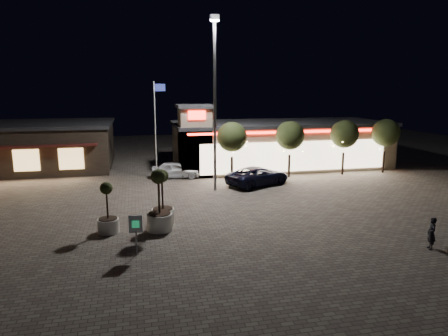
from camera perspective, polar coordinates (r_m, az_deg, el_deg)
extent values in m
plane|color=#696155|center=(21.84, -2.30, -8.60)|extent=(90.00, 90.00, 0.00)
cube|color=gray|center=(39.07, 7.98, 3.21)|extent=(20.00, 8.00, 4.00)
cube|color=#262628|center=(38.83, 8.06, 6.36)|extent=(20.40, 8.40, 0.30)
cube|color=#F8E1BA|center=(35.41, 10.24, 1.65)|extent=(17.00, 0.12, 2.60)
cube|color=red|center=(35.09, 10.38, 5.11)|extent=(19.00, 0.10, 0.18)
cube|color=gray|center=(34.17, -4.19, 3.66)|extent=(2.60, 2.60, 5.80)
cube|color=#262628|center=(33.90, -4.26, 8.78)|extent=(3.00, 3.00, 0.30)
cube|color=red|center=(32.61, -3.90, 7.54)|extent=(1.40, 0.10, 0.70)
cube|color=#382D23|center=(41.89, -26.83, 2.64)|extent=(16.00, 10.00, 4.00)
cube|color=#262628|center=(41.66, -27.09, 5.56)|extent=(16.40, 10.40, 0.30)
cube|color=#591E19|center=(36.62, -28.95, 2.63)|extent=(14.40, 0.80, 0.15)
cube|color=#FBC471|center=(36.73, -26.38, 0.99)|extent=(2.00, 0.12, 1.80)
cube|color=#FBC471|center=(36.05, -20.98, 1.25)|extent=(2.00, 0.12, 1.80)
cylinder|color=gray|center=(28.80, -1.32, 8.46)|extent=(0.20, 0.20, 12.00)
cube|color=gray|center=(29.16, -1.38, 20.72)|extent=(0.60, 0.40, 0.35)
cube|color=white|center=(29.12, -1.38, 20.33)|extent=(0.45, 0.30, 0.08)
cylinder|color=white|center=(33.43, -9.77, 5.26)|extent=(0.10, 0.10, 8.00)
cube|color=navy|center=(33.28, -9.18, 11.29)|extent=(0.90, 0.04, 0.60)
cylinder|color=#332319|center=(32.77, 1.13, -0.08)|extent=(0.20, 0.20, 1.92)
sphere|color=#2D3819|center=(32.36, 1.14, 4.46)|extent=(2.42, 2.42, 2.42)
cylinder|color=#332319|center=(34.28, 9.27, 0.29)|extent=(0.20, 0.20, 1.92)
sphere|color=#2D3819|center=(33.89, 9.41, 4.62)|extent=(2.42, 2.42, 2.42)
cylinder|color=#332319|center=(36.42, 16.60, 0.60)|extent=(0.20, 0.20, 1.92)
sphere|color=#2D3819|center=(36.05, 16.83, 4.69)|extent=(2.42, 2.42, 2.42)
cylinder|color=#332319|center=(38.52, 21.81, 0.83)|extent=(0.20, 0.20, 1.92)
sphere|color=#2D3819|center=(38.16, 22.10, 4.69)|extent=(2.42, 2.42, 2.42)
imported|color=black|center=(31.25, 4.90, -1.12)|extent=(5.77, 4.36, 1.46)
imported|color=white|center=(33.84, -6.87, -0.26)|extent=(4.25, 2.17, 1.38)
imported|color=black|center=(21.27, 27.52, -8.29)|extent=(0.53, 0.65, 1.54)
cylinder|color=white|center=(21.98, -16.18, -7.92)|extent=(1.10, 1.10, 0.74)
cylinder|color=black|center=(21.86, -16.24, -6.96)|extent=(0.96, 0.96, 0.06)
cylinder|color=#332319|center=(21.61, -16.36, -4.80)|extent=(0.09, 0.09, 1.66)
sphere|color=#2D3819|center=(21.41, -16.48, -2.79)|extent=(0.64, 0.64, 0.64)
cylinder|color=white|center=(21.71, -9.16, -7.61)|extent=(1.35, 1.35, 0.90)
cylinder|color=black|center=(21.56, -9.20, -6.42)|extent=(1.17, 1.17, 0.07)
cylinder|color=#332319|center=(21.27, -9.29, -3.73)|extent=(0.11, 0.11, 2.03)
sphere|color=#2D3819|center=(21.04, -9.37, -1.21)|extent=(0.79, 0.79, 0.79)
cylinder|color=white|center=(22.70, -8.69, -6.83)|extent=(1.26, 1.26, 0.84)
cylinder|color=black|center=(22.57, -8.73, -5.77)|extent=(1.09, 1.09, 0.06)
cylinder|color=#332319|center=(22.30, -8.80, -3.37)|extent=(0.10, 0.10, 1.89)
sphere|color=#2D3819|center=(22.09, -8.87, -1.13)|extent=(0.73, 0.73, 0.73)
cylinder|color=gray|center=(18.80, -12.40, -10.40)|extent=(0.08, 0.08, 1.13)
cube|color=white|center=(18.49, -12.52, -7.81)|extent=(0.62, 0.13, 0.80)
cube|color=#1A9D56|center=(18.46, -12.52, -7.85)|extent=(0.33, 0.06, 0.33)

